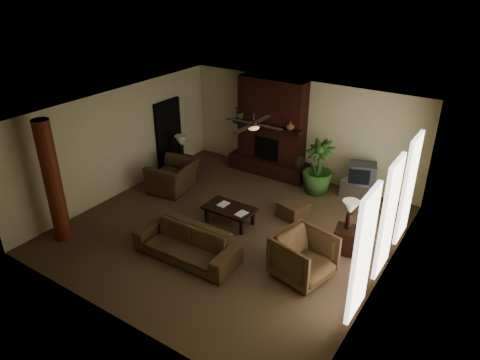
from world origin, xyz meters
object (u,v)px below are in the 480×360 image
Objects in this scene: coffee_table at (230,210)px; side_table_right at (347,240)px; sofa at (186,239)px; lamp_left at (181,142)px; floor_plant at (317,178)px; armchair_right at (304,255)px; floor_vase at (299,167)px; lamp_right at (350,209)px; armchair_left at (173,172)px; log_column at (53,182)px; tv_stand at (358,190)px; side_table_left at (181,166)px; ottoman at (293,210)px.

coffee_table is 2.78m from side_table_right.
lamp_left is (-2.73, 3.09, 0.56)m from sofa.
side_table_right is (1.68, -2.15, -0.14)m from floor_plant.
armchair_right is 4.34m from floor_vase.
armchair_right reaches higher than floor_vase.
coffee_table is at bearing -169.39° from lamp_right.
lamp_left is at bearing -163.90° from armchair_left.
armchair_left reaches higher than floor_plant.
sofa reaches higher than floor_vase.
armchair_left is at bearing -63.96° from lamp_left.
log_column is 3.64× the size of floor_vase.
floor_vase is (0.30, 4.58, -0.01)m from sofa.
armchair_right is 3.73m from tv_stand.
side_table_right is at bearing 78.56° from armchair_left.
armchair_right is 1.49m from lamp_right.
side_table_left is (-5.08, 2.33, -0.25)m from armchair_right.
lamp_right reaches higher than coffee_table.
lamp_left is (-2.71, 1.49, 0.63)m from coffee_table.
side_table_left is (-0.46, 0.88, -0.26)m from armchair_left.
armchair_right is 5.60m from lamp_left.
ottoman is at bearing 66.21° from sofa.
armchair_right is 3.71m from floor_plant.
armchair_right is 1.90× the size of side_table_left.
floor_vase is 1.18× the size of lamp_left.
log_column is at bearing 121.34° from armchair_right.
side_table_left reaches higher than tv_stand.
log_column reaches higher than lamp_right.
armchair_right is at bearing -106.44° from side_table_right.
lamp_left is at bearing 151.21° from coffee_table.
side_table_left is at bearing -151.96° from tv_stand.
ottoman is at bearing 44.84° from armchair_right.
tv_stand is 1.12m from floor_plant.
tv_stand is 1.31× the size of lamp_right.
lamp_right is (5.45, -0.96, 0.73)m from side_table_left.
side_table_left is at bearing 130.60° from sofa.
floor_plant is at bearing 128.03° from side_table_right.
side_table_left is at bearing 89.00° from log_column.
log_column is at bearing -19.39° from armchair_left.
sofa is 1.89× the size of coffee_table.
armchair_left is at bearing -148.74° from floor_plant.
sofa is at bearing -93.81° from floor_vase.
ottoman is 2.03m from tv_stand.
side_table_right is at bearing -63.83° from tv_stand.
lamp_left is at bearing 78.01° from armchair_right.
armchair_left is 1.03× the size of coffee_table.
armchair_right is at bearing -24.62° from side_table_left.
floor_vase reaches higher than side_table_left.
side_table_left is 0.85× the size of lamp_right.
armchair_right is at bearing -58.06° from ottoman.
armchair_left is 2.36m from coffee_table.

